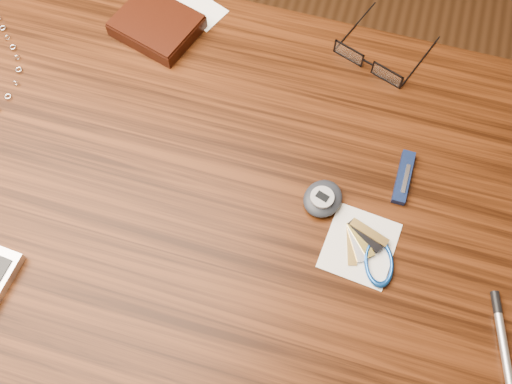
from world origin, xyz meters
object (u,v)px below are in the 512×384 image
(desk, at_px, (198,224))
(silver_pen, at_px, (502,335))
(pedometer, at_px, (323,199))
(eyeglasses, at_px, (370,61))
(wallet_and_card, at_px, (158,25))
(pocket_knife, at_px, (404,177))
(notepad_keys, at_px, (369,253))

(desk, height_order, silver_pen, silver_pen)
(desk, bearing_deg, silver_pen, -9.78)
(pedometer, xyz_separation_m, silver_pen, (0.25, -0.11, -0.01))
(desk, height_order, eyeglasses, eyeglasses)
(wallet_and_card, height_order, eyeglasses, same)
(wallet_and_card, distance_m, pocket_knife, 0.43)
(desk, xyz_separation_m, wallet_and_card, (-0.14, 0.25, 0.11))
(notepad_keys, distance_m, silver_pen, 0.18)
(eyeglasses, height_order, pocket_knife, eyeglasses)
(wallet_and_card, distance_m, notepad_keys, 0.47)
(desk, relative_size, eyeglasses, 6.49)
(notepad_keys, relative_size, silver_pen, 0.87)
(pedometer, relative_size, notepad_keys, 0.64)
(wallet_and_card, distance_m, eyeglasses, 0.33)
(wallet_and_card, relative_size, silver_pen, 1.35)
(pocket_knife, distance_m, silver_pen, 0.23)
(pedometer, distance_m, silver_pen, 0.27)
(pedometer, bearing_deg, wallet_and_card, 145.61)
(wallet_and_card, xyz_separation_m, eyeglasses, (0.33, 0.02, -0.00))
(wallet_and_card, xyz_separation_m, silver_pen, (0.56, -0.32, -0.01))
(desk, xyz_separation_m, pedometer, (0.17, 0.04, 0.11))
(desk, relative_size, silver_pen, 8.07)
(wallet_and_card, height_order, pedometer, wallet_and_card)
(pedometer, height_order, pocket_knife, pedometer)
(pedometer, distance_m, notepad_keys, 0.09)
(desk, height_order, pedometer, pedometer)
(pedometer, height_order, silver_pen, pedometer)
(wallet_and_card, height_order, pocket_knife, wallet_and_card)
(pocket_knife, bearing_deg, pedometer, -146.52)
(notepad_keys, height_order, pocket_knife, same)
(wallet_and_card, relative_size, eyeglasses, 1.09)
(eyeglasses, distance_m, notepad_keys, 0.30)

